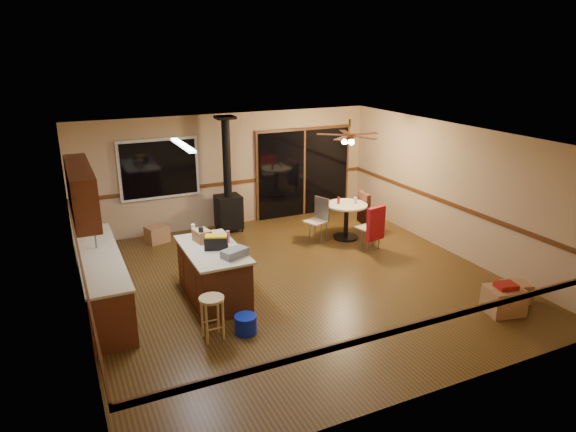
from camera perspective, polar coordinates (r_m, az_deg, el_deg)
floor at (r=9.28m, az=0.79°, el=-7.28°), size 7.00×7.00×0.00m
ceiling at (r=8.49m, az=0.87°, el=8.75°), size 7.00×7.00×0.00m
wall_back at (r=11.93m, az=-6.54°, el=5.08°), size 7.00×0.00×7.00m
wall_front at (r=6.08m, az=15.53°, el=-8.92°), size 7.00×0.00×7.00m
wall_left at (r=8.00m, az=-22.38°, el=-2.94°), size 0.00×7.00×7.00m
wall_right at (r=10.74m, az=17.91°, el=2.80°), size 0.00×7.00×7.00m
chair_rail at (r=8.90m, az=0.82°, el=-1.47°), size 7.00×7.00×0.08m
window at (r=11.45m, az=-14.13°, el=5.10°), size 1.72×0.10×1.32m
sliding_door at (r=12.66m, az=1.76°, el=4.80°), size 2.52×0.10×2.10m
lower_cabinets at (r=8.80m, az=-19.96°, el=-6.87°), size 0.60×3.00×0.86m
countertop at (r=8.63m, az=-20.28°, el=-4.16°), size 0.64×3.04×0.04m
upper_cabinets at (r=8.50m, az=-22.00°, el=2.58°), size 0.35×2.00×0.80m
kitchen_island at (r=8.60m, az=-8.28°, el=-6.32°), size 0.88×1.68×0.90m
wood_stove at (r=11.60m, az=-6.66°, el=1.77°), size 0.55×0.50×2.52m
ceiling_fan at (r=10.80m, az=6.82°, el=8.61°), size 0.24×0.24×0.55m
fluorescent_strip at (r=8.17m, az=-11.61°, el=7.72°), size 0.10×1.20×0.04m
toolbox_grey at (r=8.03m, az=-5.95°, el=-4.10°), size 0.46×0.36×0.13m
toolbox_black at (r=8.35m, az=-7.98°, el=-2.98°), size 0.42×0.32×0.21m
toolbox_yellow_lid at (r=8.31m, az=-8.01°, el=-2.22°), size 0.39×0.29×0.03m
box_on_island at (r=8.70m, az=-9.54°, el=-2.17°), size 0.28×0.35×0.21m
bottle_dark at (r=8.60m, az=-9.62°, el=-2.14°), size 0.10×0.10×0.29m
bottle_pink at (r=8.60m, az=-6.69°, el=-2.29°), size 0.07×0.07×0.20m
bottle_white at (r=9.02m, az=-10.48°, el=-1.51°), size 0.07×0.07×0.20m
bar_stool at (r=7.54m, az=-8.39°, el=-11.16°), size 0.38×0.38×0.66m
blue_bucket at (r=7.72m, az=-4.72°, el=-11.90°), size 0.38×0.38×0.27m
dining_table at (r=11.20m, az=6.50°, el=0.11°), size 0.89×0.89×0.78m
glass_red at (r=11.11m, az=5.63°, el=1.75°), size 0.06×0.06×0.15m
glass_cream at (r=11.16m, az=7.48°, el=1.73°), size 0.07×0.07×0.14m
chair_left at (r=11.01m, az=3.47°, el=0.18°), size 0.51×0.51×0.51m
chair_near at (r=10.56m, az=9.62°, el=-0.81°), size 0.50×0.53×0.70m
chair_right at (r=11.51m, az=8.54°, el=0.87°), size 0.50×0.47×0.70m
box_under_window at (r=11.37m, az=-14.33°, el=-1.97°), size 0.53×0.47×0.36m
box_corner_a at (r=8.87m, az=22.87°, el=-8.62°), size 0.64×0.58×0.42m
box_corner_b at (r=9.33m, az=24.00°, el=-7.72°), size 0.48×0.44×0.33m
box_small_red at (r=8.77m, az=23.07°, el=-7.15°), size 0.35×0.31×0.08m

